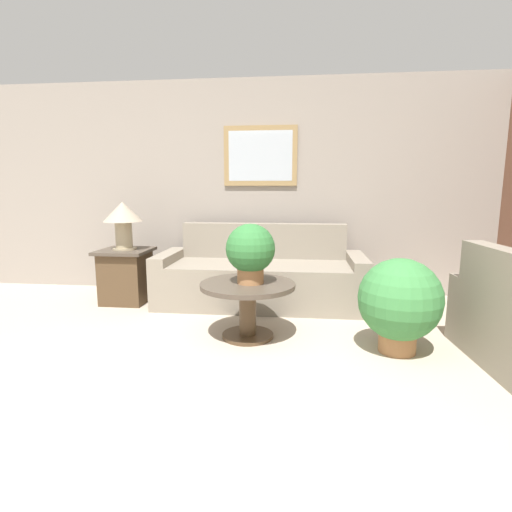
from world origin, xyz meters
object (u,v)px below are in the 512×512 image
object	(u,v)px
couch_main	(261,278)
side_table	(126,275)
coffee_table	(248,298)
potted_plant_floor	(400,302)
potted_plant_on_table	(250,251)
table_lamp	(123,217)

from	to	relation	value
couch_main	side_table	bearing A→B (deg)	-175.80
coffee_table	couch_main	bearing A→B (deg)	89.48
couch_main	potted_plant_floor	xyz separation A→B (m)	(1.23, -1.25, 0.12)
couch_main	side_table	distance (m)	1.55
potted_plant_on_table	table_lamp	bearing A→B (deg)	148.75
table_lamp	potted_plant_on_table	world-z (taller)	table_lamp
couch_main	coffee_table	bearing A→B (deg)	-90.52
coffee_table	side_table	size ratio (longest dim) A/B	1.35
potted_plant_on_table	potted_plant_floor	size ratio (longest dim) A/B	0.67
coffee_table	side_table	world-z (taller)	side_table
coffee_table	potted_plant_on_table	distance (m)	0.42
couch_main	potted_plant_floor	distance (m)	1.75
coffee_table	potted_plant_floor	distance (m)	1.25
coffee_table	potted_plant_floor	xyz separation A→B (m)	(1.24, -0.18, 0.06)
coffee_table	table_lamp	bearing A→B (deg)	148.33
potted_plant_on_table	potted_plant_floor	distance (m)	1.28
couch_main	potted_plant_on_table	world-z (taller)	potted_plant_on_table
table_lamp	coffee_table	bearing A→B (deg)	-31.67
side_table	couch_main	bearing A→B (deg)	4.20
couch_main	potted_plant_on_table	bearing A→B (deg)	-89.14
side_table	table_lamp	xyz separation A→B (m)	(0.00, 0.00, 0.67)
table_lamp	potted_plant_on_table	bearing A→B (deg)	-31.25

